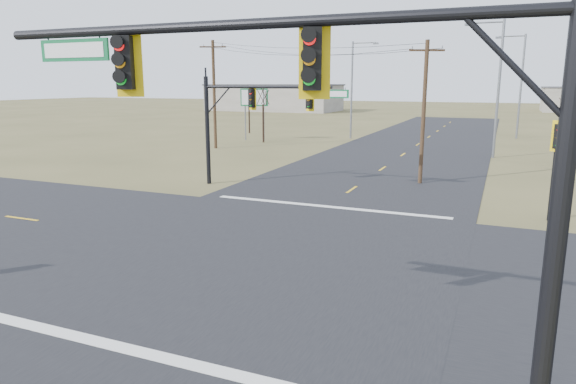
% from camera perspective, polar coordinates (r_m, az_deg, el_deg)
% --- Properties ---
extents(ground, '(320.00, 320.00, 0.00)m').
position_cam_1_polar(ground, '(18.78, -3.00, -6.68)').
color(ground, olive).
rests_on(ground, ground).
extents(road_ew, '(160.00, 14.00, 0.02)m').
position_cam_1_polar(road_ew, '(18.78, -3.00, -6.65)').
color(road_ew, black).
rests_on(road_ew, ground).
extents(road_ns, '(14.00, 160.00, 0.02)m').
position_cam_1_polar(road_ns, '(18.78, -3.00, -6.64)').
color(road_ns, black).
rests_on(road_ns, ground).
extents(stop_bar_near, '(12.00, 0.40, 0.01)m').
position_cam_1_polar(stop_bar_near, '(12.98, -18.11, -16.06)').
color(stop_bar_near, silver).
rests_on(stop_bar_near, road_ns).
extents(stop_bar_far, '(12.00, 0.40, 0.01)m').
position_cam_1_polar(stop_bar_far, '(25.47, 4.33, -1.61)').
color(stop_bar_far, silver).
rests_on(stop_bar_far, road_ns).
extents(mast_arm_near, '(11.06, 0.57, 7.63)m').
position_cam_1_polar(mast_arm_near, '(8.93, 5.25, 8.92)').
color(mast_arm_near, black).
rests_on(mast_arm_near, ground).
extents(mast_arm_far, '(8.83, 0.58, 6.40)m').
position_cam_1_polar(mast_arm_far, '(29.64, -3.73, 9.34)').
color(mast_arm_far, black).
rests_on(mast_arm_far, ground).
extents(pedestal_signal_ne, '(0.66, 0.58, 4.47)m').
position_cam_1_polar(pedestal_signal_ne, '(25.10, 27.71, 4.33)').
color(pedestal_signal_ne, black).
rests_on(pedestal_signal_ne, ground).
extents(utility_pole_near, '(1.95, 0.93, 8.48)m').
position_cam_1_polar(utility_pole_near, '(31.92, 14.85, 8.79)').
color(utility_pole_near, '#452F1D').
rests_on(utility_pole_near, ground).
extents(utility_pole_far, '(2.26, 1.03, 9.83)m').
position_cam_1_polar(utility_pole_far, '(48.66, -8.20, 10.80)').
color(utility_pole_far, '#452F1D').
rests_on(utility_pole_far, ground).
extents(highway_sign, '(2.79, 0.99, 5.45)m').
position_cam_1_polar(highway_sign, '(55.06, -3.77, 9.78)').
color(highway_sign, slate).
rests_on(highway_sign, ground).
extents(streetlight_a, '(3.05, 0.49, 10.90)m').
position_cam_1_polar(streetlight_a, '(45.14, 22.11, 11.29)').
color(streetlight_a, slate).
rests_on(streetlight_a, ground).
extents(streetlight_b, '(3.10, 0.32, 11.16)m').
position_cam_1_polar(streetlight_b, '(62.26, 24.29, 11.20)').
color(streetlight_b, slate).
rests_on(streetlight_b, ground).
extents(streetlight_c, '(2.91, 0.34, 10.41)m').
position_cam_1_polar(streetlight_c, '(57.42, 7.32, 11.74)').
color(streetlight_c, slate).
rests_on(streetlight_c, ground).
extents(bare_tree_a, '(3.22, 3.22, 6.10)m').
position_cam_1_polar(bare_tree_a, '(53.14, -2.80, 10.71)').
color(bare_tree_a, black).
rests_on(bare_tree_a, ground).
extents(bare_tree_b, '(2.94, 2.94, 6.11)m').
position_cam_1_polar(bare_tree_b, '(63.36, -4.38, 10.95)').
color(bare_tree_b, black).
rests_on(bare_tree_b, ground).
extents(bare_tree_c, '(2.55, 2.55, 5.30)m').
position_cam_1_polar(bare_tree_c, '(54.90, 28.43, 8.64)').
color(bare_tree_c, black).
rests_on(bare_tree_c, ground).
extents(warehouse_left, '(28.00, 14.00, 5.50)m').
position_cam_1_polar(warehouse_left, '(116.32, -1.53, 10.39)').
color(warehouse_left, '#ABA498').
rests_on(warehouse_left, ground).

